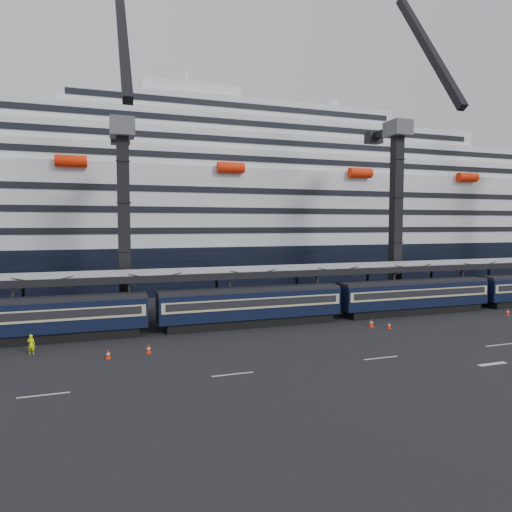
{
  "coord_description": "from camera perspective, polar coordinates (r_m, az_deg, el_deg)",
  "views": [
    {
      "loc": [
        -22.46,
        -33.88,
        10.42
      ],
      "look_at": [
        -7.52,
        10.0,
        7.18
      ],
      "focal_mm": 32.0,
      "sensor_mm": 36.0,
      "label": 1
    }
  ],
  "objects": [
    {
      "name": "traffic_cone_d",
      "position": [
        48.2,
        14.21,
        -8.09
      ],
      "size": [
        0.43,
        0.43,
        0.87
      ],
      "color": "#FF2708",
      "rests_on": "ground"
    },
    {
      "name": "traffic_cone_b",
      "position": [
        38.58,
        -13.27,
        -11.21
      ],
      "size": [
        0.38,
        0.38,
        0.76
      ],
      "color": "#FF2708",
      "rests_on": "ground"
    },
    {
      "name": "crane_dark_near",
      "position": [
        52.55,
        -16.19,
        5.48
      ],
      "size": [
        4.5,
        17.75,
        35.08
      ],
      "color": "#45474C",
      "rests_on": "ground"
    },
    {
      "name": "traffic_cone_c",
      "position": [
        37.92,
        -17.99,
        -11.59
      ],
      "size": [
        0.37,
        0.37,
        0.73
      ],
      "color": "#FF2708",
      "rests_on": "ground"
    },
    {
      "name": "cruise_ship",
      "position": [
        82.7,
        -3.84,
        5.32
      ],
      "size": [
        214.09,
        28.84,
        34.0
      ],
      "color": "black",
      "rests_on": "ground"
    },
    {
      "name": "traffic_cone_f",
      "position": [
        59.87,
        28.95,
        -6.13
      ],
      "size": [
        0.41,
        0.41,
        0.83
      ],
      "color": "#FF2708",
      "rests_on": "ground"
    },
    {
      "name": "canopy",
      "position": [
        53.14,
        6.3,
        -1.61
      ],
      "size": [
        130.0,
        6.25,
        5.53
      ],
      "color": "#95989C",
      "rests_on": "ground"
    },
    {
      "name": "worker",
      "position": [
        41.34,
        -26.28,
        -9.87
      ],
      "size": [
        0.67,
        0.53,
        1.62
      ],
      "primitive_type": "imported",
      "rotation": [
        0.0,
        0.0,
        2.87
      ],
      "color": "#DDFF0D",
      "rests_on": "ground"
    },
    {
      "name": "traffic_cone_e",
      "position": [
        47.97,
        16.31,
        -8.29
      ],
      "size": [
        0.35,
        0.35,
        0.7
      ],
      "color": "#FF2708",
      "rests_on": "ground"
    },
    {
      "name": "train",
      "position": [
        48.07,
        3.25,
        -5.86
      ],
      "size": [
        133.05,
        3.0,
        4.05
      ],
      "color": "black",
      "rests_on": "ground"
    },
    {
      "name": "lane_markings",
      "position": [
        43.2,
        27.69,
        -10.41
      ],
      "size": [
        111.0,
        4.27,
        0.02
      ],
      "color": "beige",
      "rests_on": "ground"
    },
    {
      "name": "crane_dark_mid",
      "position": [
        63.72,
        17.34,
        6.46
      ],
      "size": [
        4.5,
        18.24,
        39.64
      ],
      "color": "#45474C",
      "rests_on": "ground"
    },
    {
      "name": "ground",
      "position": [
        41.96,
        14.51,
        -10.51
      ],
      "size": [
        260.0,
        260.0,
        0.0
      ],
      "primitive_type": "plane",
      "color": "black",
      "rests_on": "ground"
    }
  ]
}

